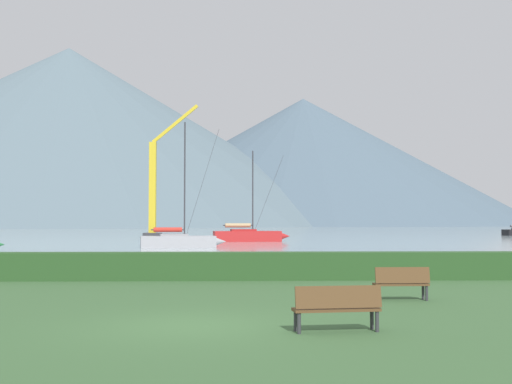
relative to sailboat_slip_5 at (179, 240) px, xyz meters
The scene contains 11 objects.
ground_plane 40.63m from the sailboat_slip_5, 84.55° to the right, with size 1000.00×1000.00×0.00m, color #385B33.
harbor_water 96.64m from the sailboat_slip_5, 87.71° to the left, with size 320.00×246.00×0.00m, color #8C9EA3.
hedge_line 29.69m from the sailboat_slip_5, 82.53° to the right, with size 80.00×1.20×1.04m, color #284C23.
sailboat_slip_5 is the anchor object (origin of this frame).
sailboat_slip_6 16.50m from the sailboat_slip_5, 68.84° to the left, with size 8.37×3.33×9.72m.
park_bench_near_path 37.39m from the sailboat_slip_5, 75.27° to the right, with size 1.56×0.51×0.95m.
park_bench_under_tree 41.93m from the sailboat_slip_5, 80.55° to the right, with size 1.83×0.68×0.95m.
dock_crane 23.68m from the sailboat_slip_5, 102.33° to the left, with size 6.33×2.00×15.99m.
distant_hill_west_ridge 264.33m from the sailboat_slip_5, 106.45° to the left, with size 274.52×274.52×82.51m, color slate.
distant_hill_central_peak 274.67m from the sailboat_slip_5, 82.12° to the left, with size 219.43×219.43×62.94m, color #4C6070.
distant_hill_east_ridge 287.56m from the sailboat_slip_5, 101.18° to the left, with size 256.98×256.98×46.74m, color #4C6070.
Camera 1 is at (1.00, -14.33, 2.28)m, focal length 46.15 mm.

